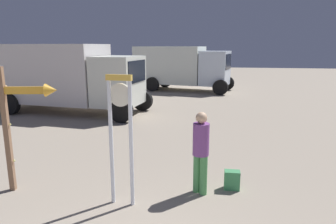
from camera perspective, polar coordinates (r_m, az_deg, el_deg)
name	(u,v)px	position (r m, az deg, el deg)	size (l,w,h in m)	color
standing_clock	(121,127)	(5.38, -8.86, -2.85)	(0.46, 0.13, 2.37)	white
arrow_sign	(23,113)	(6.45, -25.53, -0.11)	(1.09, 0.38, 2.47)	#8B664B
person_near_clock	(201,149)	(5.89, 6.16, -6.88)	(0.31, 0.31, 1.63)	#4C9753
backpack	(232,180)	(6.42, 11.89, -12.36)	(0.31, 0.24, 0.39)	#3F8E56
box_truck_near	(61,75)	(14.02, -19.37, 6.55)	(7.19, 3.24, 2.91)	silver
box_truck_far	(180,66)	(19.87, 2.33, 8.59)	(6.56, 3.57, 2.81)	silver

